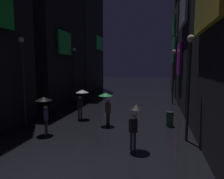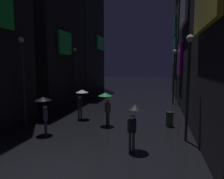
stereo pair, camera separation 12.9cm
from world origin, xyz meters
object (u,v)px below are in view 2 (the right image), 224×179
at_px(pedestrian_near_crossing_clear, 81,96).
at_px(streetlamp_right_near, 188,76).
at_px(pedestrian_midstreet_centre_black, 44,105).
at_px(streetlamp_left_near, 23,71).
at_px(pedestrian_far_right_green, 106,100).
at_px(pedestrian_foreground_left_black, 134,114).
at_px(streetlamp_left_far, 75,69).
at_px(streetlamp_right_far, 174,70).
at_px(trash_bin, 169,119).

height_order(pedestrian_near_crossing_clear, streetlamp_right_near, streetlamp_right_near).
relative_size(pedestrian_midstreet_centre_black, streetlamp_left_near, 0.38).
relative_size(pedestrian_far_right_green, streetlamp_left_near, 0.38).
relative_size(pedestrian_foreground_left_black, pedestrian_midstreet_centre_black, 1.00).
bearing_deg(pedestrian_near_crossing_clear, pedestrian_midstreet_centre_black, -102.42).
bearing_deg(pedestrian_midstreet_centre_black, streetlamp_left_far, 103.67).
xyz_separation_m(pedestrian_near_crossing_clear, streetlamp_right_near, (6.84, -2.83, 1.68)).
distance_m(pedestrian_foreground_left_black, pedestrian_far_right_green, 4.08).
bearing_deg(streetlamp_right_near, streetlamp_right_far, 90.00).
bearing_deg(trash_bin, streetlamp_left_far, 144.43).
relative_size(streetlamp_left_near, streetlamp_right_far, 1.05).
distance_m(pedestrian_midstreet_centre_black, streetlamp_left_far, 10.23).
bearing_deg(pedestrian_far_right_green, streetlamp_right_near, -19.90).
height_order(pedestrian_far_right_green, streetlamp_left_near, streetlamp_left_near).
xyz_separation_m(pedestrian_foreground_left_black, streetlamp_left_near, (-7.54, 2.47, 1.85)).
xyz_separation_m(pedestrian_foreground_left_black, pedestrian_near_crossing_clear, (-4.38, 4.55, 0.00)).
height_order(streetlamp_right_far, streetlamp_right_near, streetlamp_right_far).
bearing_deg(streetlamp_left_near, streetlamp_left_far, 90.00).
xyz_separation_m(pedestrian_near_crossing_clear, streetlamp_left_far, (-3.16, 6.21, 1.87)).
height_order(streetlamp_left_near, streetlamp_right_far, streetlamp_left_near).
xyz_separation_m(streetlamp_right_far, trash_bin, (-0.70, -7.91, -2.92)).
distance_m(pedestrian_far_right_green, streetlamp_right_near, 5.27).
relative_size(pedestrian_far_right_green, streetlamp_left_far, 0.37).
height_order(pedestrian_midstreet_centre_black, streetlamp_left_near, streetlamp_left_near).
bearing_deg(trash_bin, pedestrian_near_crossing_clear, 175.85).
bearing_deg(pedestrian_near_crossing_clear, streetlamp_right_near, -22.49).
distance_m(pedestrian_far_right_green, pedestrian_midstreet_centre_black, 3.81).
bearing_deg(pedestrian_far_right_green, streetlamp_right_far, 61.36).
bearing_deg(pedestrian_near_crossing_clear, pedestrian_foreground_left_black, -46.08).
bearing_deg(pedestrian_foreground_left_black, streetlamp_left_far, 125.04).
relative_size(pedestrian_midstreet_centre_black, streetlamp_left_far, 0.37).
distance_m(pedestrian_near_crossing_clear, trash_bin, 6.27).
height_order(pedestrian_midstreet_centre_black, trash_bin, pedestrian_midstreet_centre_black).
distance_m(pedestrian_far_right_green, trash_bin, 4.23).
bearing_deg(pedestrian_far_right_green, pedestrian_foreground_left_black, -56.81).
xyz_separation_m(pedestrian_far_right_green, pedestrian_midstreet_centre_black, (-2.93, -2.43, 0.00)).
xyz_separation_m(streetlamp_left_far, streetlamp_right_far, (10.00, 1.26, -0.15)).
bearing_deg(trash_bin, streetlamp_right_near, -73.65).
bearing_deg(streetlamp_right_near, streetlamp_left_near, 175.66).
height_order(pedestrian_far_right_green, pedestrian_midstreet_centre_black, same).
relative_size(pedestrian_near_crossing_clear, streetlamp_left_near, 0.38).
height_order(pedestrian_foreground_left_black, pedestrian_far_right_green, same).
bearing_deg(streetlamp_left_far, pedestrian_far_right_green, -54.13).
height_order(pedestrian_far_right_green, streetlamp_right_far, streetlamp_right_far).
relative_size(streetlamp_left_near, streetlamp_right_near, 1.06).
height_order(pedestrian_foreground_left_black, pedestrian_near_crossing_clear, same).
height_order(pedestrian_near_crossing_clear, pedestrian_far_right_green, same).
height_order(streetlamp_left_far, streetlamp_right_near, streetlamp_left_far).
height_order(streetlamp_right_far, trash_bin, streetlamp_right_far).
distance_m(pedestrian_near_crossing_clear, pedestrian_midstreet_centre_black, 3.65).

